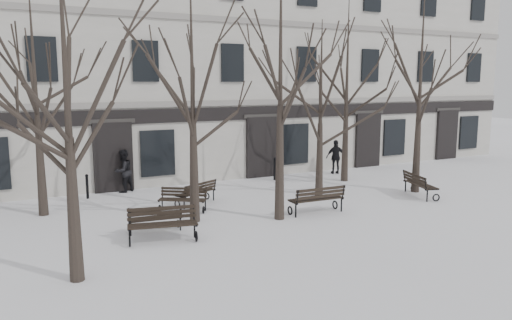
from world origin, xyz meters
TOP-DOWN VIEW (x-y plane):
  - ground at (0.00, 0.00)m, footprint 100.00×100.00m
  - building at (0.00, 12.96)m, footprint 40.40×10.20m
  - tree_0 at (-6.31, -1.32)m, footprint 5.54×5.54m
  - tree_1 at (-2.14, 2.08)m, footprint 5.67×5.67m
  - tree_2 at (0.47, 1.04)m, footprint 6.32×6.32m
  - tree_3 at (7.63, 2.05)m, footprint 5.70×5.70m
  - tree_4 at (-6.47, 5.25)m, footprint 5.52×5.52m
  - tree_5 at (3.69, 3.37)m, footprint 4.85×4.85m
  - tree_6 at (6.47, 5.33)m, footprint 5.75×5.75m
  - bench_0 at (-3.69, 0.56)m, footprint 2.05×1.13m
  - bench_1 at (-3.63, 1.52)m, footprint 1.64×0.73m
  - bench_2 at (1.99, 1.03)m, footprint 1.99×0.79m
  - bench_3 at (-2.04, 3.51)m, footprint 1.69×1.40m
  - bench_4 at (-1.22, 4.25)m, footprint 1.79×1.31m
  - bench_5 at (7.11, 1.34)m, footprint 1.21×1.98m
  - bollard_a at (-4.72, 7.10)m, footprint 0.13×0.13m
  - bollard_b at (3.68, 6.97)m, footprint 0.14×0.14m
  - pedestrian_b at (-3.17, 7.64)m, footprint 1.09×1.03m
  - pedestrian_c at (7.21, 6.98)m, footprint 1.08×0.71m

SIDE VIEW (x-z plane):
  - ground at x=0.00m, z-range 0.00..0.00m
  - pedestrian_b at x=-3.17m, z-range -0.89..0.89m
  - pedestrian_c at x=7.21m, z-range -0.85..0.85m
  - bench_1 at x=-3.63m, z-range 0.03..0.83m
  - bench_3 at x=-2.04m, z-range 0.04..0.87m
  - bench_4 at x=-1.22m, z-range 0.04..0.90m
  - bench_5 at x=7.11m, z-range 0.04..0.99m
  - bollard_a at x=-4.72m, z-range 0.03..1.01m
  - bench_0 at x=-3.69m, z-range 0.04..1.03m
  - bench_2 at x=1.99m, z-range 0.04..1.03m
  - bollard_b at x=3.68m, z-range 0.04..1.11m
  - tree_5 at x=3.69m, z-range 0.86..7.79m
  - tree_4 at x=-6.47m, z-range 0.99..8.87m
  - tree_0 at x=-6.31m, z-range 0.99..8.90m
  - tree_1 at x=-2.14m, z-range 1.01..9.11m
  - tree_3 at x=7.63m, z-range 1.02..9.17m
  - tree_6 at x=6.47m, z-range 1.03..9.25m
  - building at x=0.00m, z-range -0.18..11.22m
  - tree_2 at x=0.47m, z-range 1.13..10.16m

